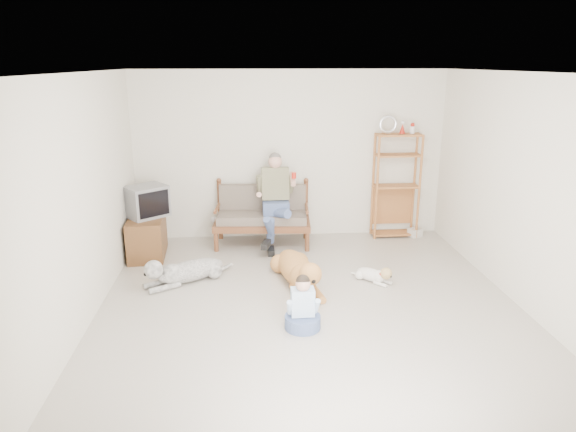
{
  "coord_description": "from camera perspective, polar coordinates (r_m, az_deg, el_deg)",
  "views": [
    {
      "loc": [
        -0.72,
        -5.44,
        2.81
      ],
      "look_at": [
        -0.19,
        1.0,
        0.86
      ],
      "focal_mm": 32.0,
      "sensor_mm": 36.0,
      "label": 1
    }
  ],
  "objects": [
    {
      "name": "ceiling",
      "position": [
        5.49,
        2.91,
        15.65
      ],
      "size": [
        5.5,
        5.5,
        0.0
      ],
      "primitive_type": "plane",
      "rotation": [
        3.14,
        0.0,
        0.0
      ],
      "color": "silver",
      "rests_on": "ground"
    },
    {
      "name": "wall_back",
      "position": [
        8.35,
        0.27,
        6.74
      ],
      "size": [
        5.0,
        0.0,
        5.0
      ],
      "primitive_type": "plane",
      "rotation": [
        1.57,
        0.0,
        0.0
      ],
      "color": "beige",
      "rests_on": "ground"
    },
    {
      "name": "golden_retriever",
      "position": [
        6.71,
        1.21,
        -6.09
      ],
      "size": [
        0.6,
        1.61,
        0.49
      ],
      "rotation": [
        0.0,
        0.0,
        0.18
      ],
      "color": "#C87D45",
      "rests_on": "ground"
    },
    {
      "name": "etagere",
      "position": [
        8.57,
        11.9,
        3.42
      ],
      "size": [
        0.76,
        0.33,
        2.0
      ],
      "color": "#AB6835",
      "rests_on": "ground"
    },
    {
      "name": "child",
      "position": [
        5.67,
        1.64,
        -10.3
      ],
      "size": [
        0.4,
        0.4,
        0.63
      ],
      "rotation": [
        0.0,
        0.0,
        0.02
      ],
      "color": "#4F6290",
      "rests_on": "ground"
    },
    {
      "name": "wall_right",
      "position": [
        6.49,
        25.18,
        2.19
      ],
      "size": [
        0.0,
        5.5,
        5.5
      ],
      "primitive_type": "plane",
      "rotation": [
        1.57,
        0.0,
        -1.57
      ],
      "color": "beige",
      "rests_on": "ground"
    },
    {
      "name": "loveseat",
      "position": [
        8.14,
        -2.91,
        0.2
      ],
      "size": [
        1.55,
        0.81,
        0.95
      ],
      "rotation": [
        0.0,
        0.0,
        -0.08
      ],
      "color": "brown",
      "rests_on": "ground"
    },
    {
      "name": "crt_tv",
      "position": [
        7.85,
        -15.44,
        1.59
      ],
      "size": [
        0.71,
        0.69,
        0.46
      ],
      "rotation": [
        0.0,
        0.0,
        -0.9
      ],
      "color": "slate",
      "rests_on": "tv_stand"
    },
    {
      "name": "book_stack",
      "position": [
        8.83,
        13.92,
        -1.79
      ],
      "size": [
        0.26,
        0.23,
        0.14
      ],
      "primitive_type": "cube",
      "rotation": [
        0.0,
        0.0,
        0.4
      ],
      "color": "white",
      "rests_on": "ground"
    },
    {
      "name": "shaggy_dog",
      "position": [
        6.93,
        -11.6,
        -6.03
      ],
      "size": [
        1.17,
        0.81,
        0.4
      ],
      "rotation": [
        0.0,
        0.0,
        -1.03
      ],
      "color": "white",
      "rests_on": "ground"
    },
    {
      "name": "wall_left",
      "position": [
        5.91,
        -22.12,
        1.24
      ],
      "size": [
        0.0,
        5.5,
        5.5
      ],
      "primitive_type": "plane",
      "rotation": [
        1.57,
        0.0,
        1.57
      ],
      "color": "beige",
      "rests_on": "ground"
    },
    {
      "name": "man",
      "position": [
        7.87,
        -1.5,
        1.07
      ],
      "size": [
        0.56,
        0.8,
        1.29
      ],
      "color": "#4F6290",
      "rests_on": "loveseat"
    },
    {
      "name": "tv_stand",
      "position": [
        7.96,
        -15.42,
        -2.19
      ],
      "size": [
        0.55,
        0.93,
        0.6
      ],
      "rotation": [
        0.0,
        0.0,
        0.06
      ],
      "color": "brown",
      "rests_on": "ground"
    },
    {
      "name": "wall_outlet",
      "position": [
        8.57,
        -8.09,
        -0.4
      ],
      "size": [
        0.12,
        0.02,
        0.08
      ],
      "primitive_type": "cube",
      "color": "white",
      "rests_on": "ground"
    },
    {
      "name": "terrier",
      "position": [
        6.92,
        9.67,
        -6.45
      ],
      "size": [
        0.5,
        0.51,
        0.24
      ],
      "rotation": [
        0.0,
        0.0,
        0.74
      ],
      "color": "white",
      "rests_on": "ground"
    },
    {
      "name": "wall_front",
      "position": [
        3.14,
        9.27,
        -11.06
      ],
      "size": [
        5.0,
        0.0,
        5.0
      ],
      "primitive_type": "plane",
      "rotation": [
        -1.57,
        0.0,
        0.0
      ],
      "color": "beige",
      "rests_on": "ground"
    },
    {
      "name": "floor",
      "position": [
        6.16,
        2.53,
        -10.32
      ],
      "size": [
        5.5,
        5.5,
        0.0
      ],
      "primitive_type": "plane",
      "color": "beige",
      "rests_on": "ground"
    }
  ]
}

